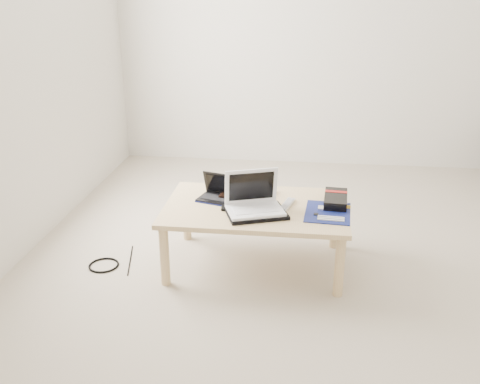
# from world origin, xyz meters

# --- Properties ---
(ground) EXTENTS (4.00, 4.00, 0.00)m
(ground) POSITION_xyz_m (0.00, 0.00, 0.00)
(ground) COLOR #B7AB94
(ground) RESTS_ON ground
(coffee_table) EXTENTS (1.10, 0.70, 0.40)m
(coffee_table) POSITION_xyz_m (-0.50, -0.10, 0.35)
(coffee_table) COLOR tan
(coffee_table) RESTS_ON ground
(book) EXTENTS (0.33, 0.30, 0.03)m
(book) POSITION_xyz_m (-0.57, 0.05, 0.41)
(book) COLOR black
(book) RESTS_ON coffee_table
(netbook) EXTENTS (0.27, 0.22, 0.16)m
(netbook) POSITION_xyz_m (-0.74, -0.03, 0.43)
(netbook) COLOR black
(netbook) RESTS_ON coffee_table
(tablet) EXTENTS (0.28, 0.22, 0.01)m
(tablet) POSITION_xyz_m (-0.57, -0.10, 0.41)
(tablet) COLOR black
(tablet) RESTS_ON coffee_table
(remote) EXTENTS (0.10, 0.22, 0.02)m
(remote) POSITION_xyz_m (-0.31, -0.09, 0.41)
(remote) COLOR silver
(remote) RESTS_ON coffee_table
(neoprene_sleeve) EXTENTS (0.40, 0.35, 0.02)m
(neoprene_sleeve) POSITION_xyz_m (-0.49, -0.23, 0.41)
(neoprene_sleeve) COLOR black
(neoprene_sleeve) RESTS_ON coffee_table
(white_laptop) EXTENTS (0.37, 0.32, 0.23)m
(white_laptop) POSITION_xyz_m (-0.50, -0.20, 0.47)
(white_laptop) COLOR white
(white_laptop) RESTS_ON neoprene_sleeve
(motherboard) EXTENTS (0.29, 0.35, 0.02)m
(motherboard) POSITION_xyz_m (-0.07, -0.16, 0.40)
(motherboard) COLOR #0B0E4B
(motherboard) RESTS_ON coffee_table
(gpu_box) EXTENTS (0.15, 0.28, 0.06)m
(gpu_box) POSITION_xyz_m (-0.02, -0.02, 0.43)
(gpu_box) COLOR black
(gpu_box) RESTS_ON coffee_table
(cable_coil) EXTENTS (0.11, 0.11, 0.01)m
(cable_coil) POSITION_xyz_m (-0.58, -0.09, 0.41)
(cable_coil) COLOR black
(cable_coil) RESTS_ON coffee_table
(floor_cable_coil) EXTENTS (0.22, 0.22, 0.01)m
(floor_cable_coil) POSITION_xyz_m (-1.44, -0.25, 0.01)
(floor_cable_coil) COLOR black
(floor_cable_coil) RESTS_ON ground
(floor_cable_trail) EXTENTS (0.10, 0.38, 0.01)m
(floor_cable_trail) POSITION_xyz_m (-1.30, -0.16, 0.00)
(floor_cable_trail) COLOR black
(floor_cable_trail) RESTS_ON ground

